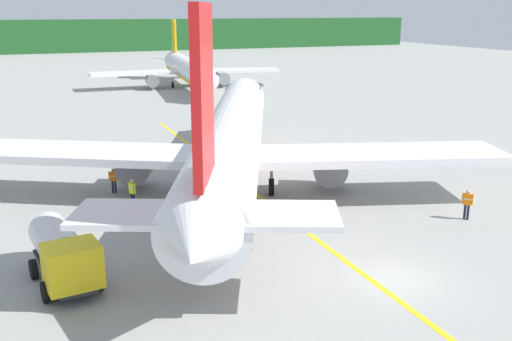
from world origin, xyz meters
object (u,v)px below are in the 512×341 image
(service_truck_catering, at_px, (63,253))
(airliner_mid_apron, at_px, (187,69))
(airliner_foreground, at_px, (232,141))
(crew_loader_left, at_px, (114,179))
(crew_marshaller, at_px, (132,191))
(crew_loader_right, at_px, (467,202))

(service_truck_catering, bearing_deg, airliner_mid_apron, 69.68)
(airliner_foreground, xyz_separation_m, crew_loader_left, (-7.38, 2.39, -2.42))
(crew_marshaller, bearing_deg, airliner_mid_apron, 70.96)
(crew_loader_left, bearing_deg, airliner_mid_apron, 69.17)
(airliner_foreground, distance_m, airliner_mid_apron, 53.82)
(crew_marshaller, height_order, crew_loader_right, crew_marshaller)
(service_truck_catering, height_order, crew_loader_right, service_truck_catering)
(airliner_foreground, relative_size, crew_loader_left, 23.99)
(airliner_mid_apron, height_order, crew_marshaller, airliner_mid_apron)
(crew_marshaller, height_order, crew_loader_left, crew_marshaller)
(airliner_foreground, relative_size, service_truck_catering, 6.64)
(airliner_mid_apron, relative_size, crew_loader_left, 21.37)
(service_truck_catering, xyz_separation_m, crew_loader_left, (4.17, 12.63, -0.42))
(crew_marshaller, relative_size, crew_loader_right, 1.00)
(crew_marshaller, bearing_deg, crew_loader_right, -28.36)
(airliner_foreground, bearing_deg, airliner_mid_apron, 77.45)
(service_truck_catering, xyz_separation_m, crew_loader_right, (22.07, -0.13, -0.34))
(airliner_foreground, distance_m, crew_loader_left, 8.13)
(airliner_foreground, distance_m, crew_loader_right, 14.95)
(airliner_mid_apron, relative_size, crew_marshaller, 19.77)
(service_truck_catering, relative_size, crew_marshaller, 3.34)
(service_truck_catering, bearing_deg, airliner_foreground, 41.56)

